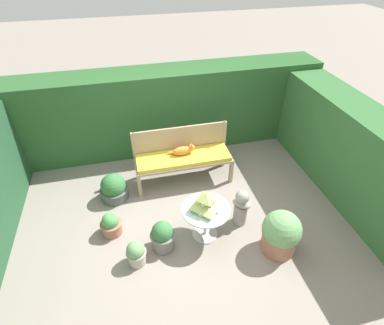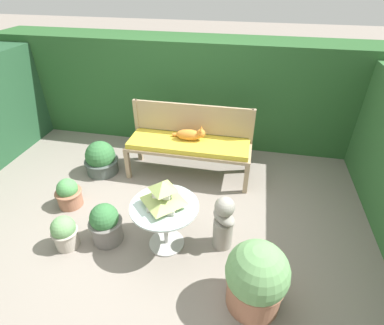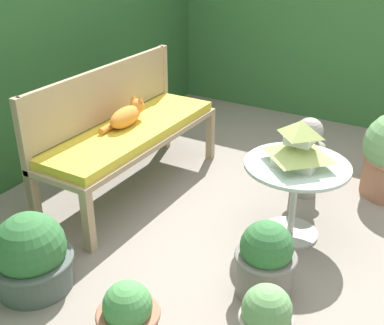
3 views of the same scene
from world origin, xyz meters
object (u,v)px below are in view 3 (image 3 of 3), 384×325
Objects in this scene: garden_bench at (133,136)px; pagoda_birdhouse at (299,146)px; potted_plant_bench_left at (265,260)px; cat at (127,115)px; potted_plant_bench_right at (128,317)px; garden_bust at (307,156)px; potted_plant_hedge_corner at (32,256)px; potted_plant_patio_mid at (266,320)px; patio_table at (296,179)px.

pagoda_birdhouse reaches higher than garden_bench.
potted_plant_bench_left is (-0.64, -0.07, -0.44)m from pagoda_birdhouse.
potted_plant_bench_right is at bearing -146.73° from cat.
pagoda_birdhouse is at bearing -123.15° from garden_bust.
cat is 1.35m from pagoda_birdhouse.
cat reaches higher than potted_plant_hedge_corner.
garden_bench is at bearing 35.65° from potted_plant_bench_right.
pagoda_birdhouse is at bearing -88.31° from garden_bench.
cat is at bearing 57.78° from potted_plant_patio_mid.
patio_table reaches higher than potted_plant_hedge_corner.
garden_bench is 4.43× the size of potted_plant_bench_right.
pagoda_birdhouse reaches higher than patio_table.
garden_bench is 2.64× the size of garden_bust.
garden_bust is 1.68× the size of potted_plant_bench_right.
garden_bench is 1.28m from potted_plant_hedge_corner.
pagoda_birdhouse is at bearing -15.04° from potted_plant_bench_right.
cat is at bearing 90.98° from patio_table.
garden_bench is 3.48× the size of potted_plant_hedge_corner.
pagoda_birdhouse is 1.16m from potted_plant_patio_mid.
potted_plant_bench_right is at bearing -144.35° from garden_bench.
potted_plant_patio_mid is at bearing -121.62° from garden_bust.
patio_table is at bearing 6.42° from potted_plant_bench_left.
potted_plant_hedge_corner is at bearing -171.39° from garden_bench.
patio_table is at bearing -41.08° from potted_plant_hedge_corner.
garden_bench is 1.35m from garden_bust.
patio_table reaches higher than potted_plant_bench_right.
cat is at bearing 162.23° from garden_bust.
potted_plant_patio_mid is at bearing -62.23° from potted_plant_bench_right.
garden_bench is 1.63m from potted_plant_bench_right.
garden_bench is at bearing 163.85° from garden_bust.
potted_plant_bench_left is at bearing -173.58° from patio_table.
patio_table is 1.46× the size of potted_plant_bench_left.
garden_bust is at bearing -62.26° from garden_bench.
cat is at bearing 90.98° from pagoda_birdhouse.
potted_plant_bench_right is at bearing 117.77° from potted_plant_patio_mid.
potted_plant_hedge_corner is 0.75m from potted_plant_bench_right.
potted_plant_patio_mid is (-0.99, -1.54, -0.27)m from garden_bench.
garden_bench is 3.55× the size of potted_plant_bench_left.
garden_bust is 1.24m from potted_plant_bench_left.
pagoda_birdhouse reaches higher than garden_bust.
patio_table is 1.08× the size of garden_bust.
garden_bench is 1.52m from potted_plant_bench_left.
garden_bust reaches higher than potted_plant_hedge_corner.
patio_table is 0.68m from potted_plant_bench_left.
potted_plant_patio_mid is (-1.00, -1.59, -0.43)m from cat.
cat is 0.97× the size of potted_plant_bench_left.
potted_plant_patio_mid is at bearing -79.65° from potted_plant_hedge_corner.
potted_plant_bench_left is at bearing -125.40° from garden_bust.
potted_plant_bench_right is at bearing 164.96° from pagoda_birdhouse.
cat reaches higher than garden_bust.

